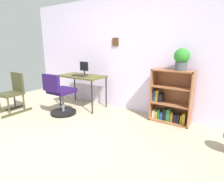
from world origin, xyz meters
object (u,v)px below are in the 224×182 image
object	(u,v)px
keyboard	(79,76)
potted_plant_on_shelf	(182,59)
desk	(82,78)
office_chair	(60,97)
bookshelf_low	(171,99)
monitor	(84,69)
rocking_chair	(14,92)

from	to	relation	value
keyboard	potted_plant_on_shelf	xyz separation A→B (m)	(2.05, 0.29, 0.43)
desk	office_chair	xyz separation A→B (m)	(-0.03, -0.63, -0.30)
keyboard	office_chair	bearing A→B (deg)	-93.69
keyboard	bookshelf_low	distance (m)	1.97
keyboard	monitor	bearing A→B (deg)	77.18
bookshelf_low	desk	bearing A→B (deg)	-172.32
keyboard	rocking_chair	xyz separation A→B (m)	(-1.00, -0.94, -0.31)
keyboard	rocking_chair	distance (m)	1.41
office_chair	rocking_chair	world-z (taller)	office_chair
monitor	potted_plant_on_shelf	distance (m)	2.05
rocking_chair	potted_plant_on_shelf	distance (m)	3.38
office_chair	bookshelf_low	distance (m)	2.14
desk	potted_plant_on_shelf	bearing A→B (deg)	5.69
keyboard	bookshelf_low	bearing A→B (deg)	10.31
potted_plant_on_shelf	monitor	bearing A→B (deg)	-175.54
monitor	office_chair	size ratio (longest dim) A/B	0.35
desk	office_chair	distance (m)	0.70
monitor	office_chair	xyz separation A→B (m)	(-0.07, -0.68, -0.51)
keyboard	bookshelf_low	size ratio (longest dim) A/B	0.35
desk	rocking_chair	bearing A→B (deg)	-134.03
desk	rocking_chair	xyz separation A→B (m)	(-1.00, -1.03, -0.24)
desk	keyboard	bearing A→B (deg)	-87.37
potted_plant_on_shelf	desk	bearing A→B (deg)	-174.31
monitor	potted_plant_on_shelf	size ratio (longest dim) A/B	0.82
desk	bookshelf_low	size ratio (longest dim) A/B	1.08
bookshelf_low	potted_plant_on_shelf	xyz separation A→B (m)	(0.14, -0.05, 0.74)
desk	potted_plant_on_shelf	world-z (taller)	potted_plant_on_shelf
office_chair	bookshelf_low	world-z (taller)	bookshelf_low
monitor	potted_plant_on_shelf	bearing A→B (deg)	4.46
desk	bookshelf_low	bearing A→B (deg)	7.68
office_chair	potted_plant_on_shelf	xyz separation A→B (m)	(2.09, 0.83, 0.80)
desk	bookshelf_low	xyz separation A→B (m)	(1.92, 0.26, -0.25)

